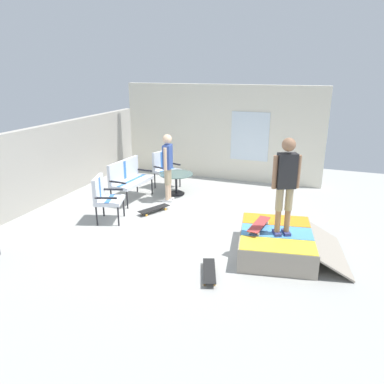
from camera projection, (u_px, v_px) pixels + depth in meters
The scene contains 13 objects.
ground_plane at pixel (192, 228), 8.01m from camera, with size 12.00×12.00×0.10m, color #A8A8A3.
back_wall_cinderblock at pixel (38, 167), 9.01m from camera, with size 9.00×0.20×1.91m.
house_facade at pixel (221, 133), 11.08m from camera, with size 0.23×6.00×2.79m.
skate_ramp at pixel (277, 243), 6.76m from camera, with size 1.94×2.13×0.44m.
patio_bench at pixel (128, 176), 9.44m from camera, with size 1.29×0.64×1.02m.
patio_chair_near_house at pixel (164, 166), 10.43m from camera, with size 0.75×0.71×1.02m.
patio_chair_by_wall at pixel (104, 195), 8.09m from camera, with size 0.76×0.72×1.02m.
patio_table at pixel (176, 180), 9.89m from camera, with size 0.90×0.90×0.57m.
person_watching at pixel (168, 163), 9.21m from camera, with size 0.48×0.27×1.71m.
person_skater at pixel (286, 180), 6.27m from camera, with size 0.34×0.44×1.72m.
skateboard_by_bench at pixel (154, 209), 8.74m from camera, with size 0.80×0.54×0.10m.
skateboard_spare at pixel (209, 271), 6.07m from camera, with size 0.82×0.45×0.10m.
skateboard_on_ramp at pixel (259, 225), 6.77m from camera, with size 0.82×0.29×0.10m.
Camera 1 is at (-6.88, -2.55, 3.26)m, focal length 34.73 mm.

